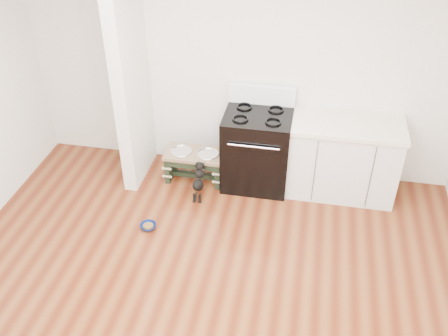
% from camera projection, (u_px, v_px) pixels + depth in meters
% --- Properties ---
extents(ground, '(5.00, 5.00, 0.00)m').
position_uv_depth(ground, '(193.00, 323.00, 4.37)').
color(ground, '#4E1D0E').
rests_on(ground, ground).
extents(room_shell, '(5.00, 5.00, 5.00)m').
position_uv_depth(room_shell, '(185.00, 173.00, 3.43)').
color(room_shell, silver).
rests_on(room_shell, ground).
extents(partition_wall, '(0.15, 0.80, 2.70)m').
position_uv_depth(partition_wall, '(130.00, 71.00, 5.45)').
color(partition_wall, silver).
rests_on(partition_wall, ground).
extents(oven_range, '(0.76, 0.69, 1.14)m').
position_uv_depth(oven_range, '(257.00, 148.00, 5.78)').
color(oven_range, black).
rests_on(oven_range, ground).
extents(cabinet_run, '(1.24, 0.64, 0.91)m').
position_uv_depth(cabinet_run, '(343.00, 158.00, 5.66)').
color(cabinet_run, silver).
rests_on(cabinet_run, ground).
extents(dog_feeder, '(0.69, 0.37, 0.40)m').
position_uv_depth(dog_feeder, '(195.00, 161.00, 5.93)').
color(dog_feeder, black).
rests_on(dog_feeder, ground).
extents(puppy, '(0.12, 0.36, 0.42)m').
position_uv_depth(puppy, '(199.00, 180.00, 5.68)').
color(puppy, black).
rests_on(puppy, ground).
extents(floor_bowl, '(0.19, 0.19, 0.05)m').
position_uv_depth(floor_bowl, '(148.00, 226.00, 5.35)').
color(floor_bowl, navy).
rests_on(floor_bowl, ground).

